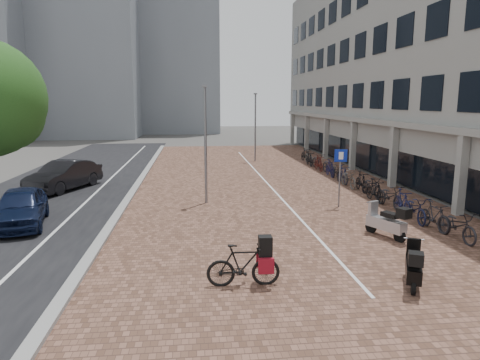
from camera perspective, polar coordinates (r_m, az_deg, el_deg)
name	(u,v)px	position (r m, az deg, el deg)	size (l,w,h in m)	color
ground	(262,258)	(13.15, 2.90, -10.29)	(140.00, 140.00, 0.00)	#474442
plaza_brick	(263,183)	(24.90, 3.07, -0.37)	(14.50, 42.00, 0.04)	brown
street_asphalt	(66,187)	(25.56, -22.07, -0.85)	(8.00, 50.00, 0.03)	black
curb	(138,184)	(24.76, -13.37, -0.56)	(0.35, 42.00, 0.14)	gray
lane_line	(103,186)	(25.08, -17.67, -0.74)	(0.12, 44.00, 0.00)	white
parking_line	(267,182)	(24.93, 3.52, -0.30)	(0.10, 30.00, 0.00)	white
office_building	(419,43)	(32.10, 22.53, 16.40)	(8.40, 40.00, 15.00)	gray
bg_towers	(96,29)	(63.01, -18.46, 18.35)	(33.00, 23.00, 32.00)	gray
car_navy	(21,207)	(18.21, -27.01, -3.23)	(1.69, 4.19, 1.43)	#0E1734
car_dark	(64,176)	(24.60, -22.23, 0.54)	(1.63, 4.68, 1.54)	black
hero_bike	(243,265)	(11.06, 0.45, -11.11)	(1.88, 0.59, 1.32)	black
scooter_front	(386,221)	(15.64, 18.74, -5.15)	(0.55, 1.75, 1.20)	#B4B4B9
scooter_mid	(414,265)	(11.94, 21.96, -10.40)	(0.50, 1.61, 1.11)	black
parking_sign	(340,168)	(19.31, 13.10, 1.50)	(0.54, 0.15, 2.59)	slate
lamp_near	(206,146)	(19.53, -4.58, 4.49)	(0.12, 0.12, 5.30)	gray
lamp_far	(255,128)	(33.65, 2.03, 6.88)	(0.12, 0.12, 5.21)	slate
bike_row	(349,177)	(24.71, 14.21, 0.45)	(1.17, 21.44, 1.05)	black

